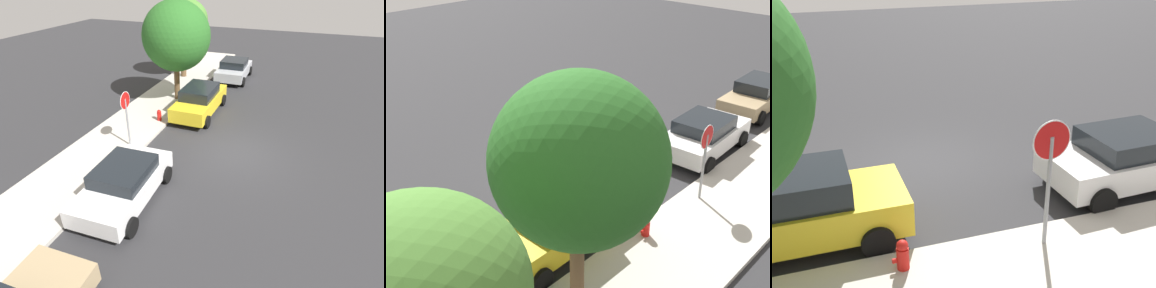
% 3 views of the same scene
% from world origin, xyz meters
% --- Properties ---
extents(ground_plane, '(60.00, 60.00, 0.00)m').
position_xyz_m(ground_plane, '(0.00, 0.00, 0.00)').
color(ground_plane, '#2D2D30').
extents(sidewalk_curb, '(32.00, 3.08, 0.14)m').
position_xyz_m(sidewalk_curb, '(0.00, 5.43, 0.07)').
color(sidewalk_curb, beige).
rests_on(sidewalk_curb, ground_plane).
extents(stop_sign, '(0.75, 0.08, 2.62)m').
position_xyz_m(stop_sign, '(-1.21, 4.50, 1.79)').
color(stop_sign, gray).
rests_on(stop_sign, ground_plane).
extents(parked_car_white, '(4.10, 2.21, 1.39)m').
position_xyz_m(parked_car_white, '(-4.27, 2.84, 0.73)').
color(parked_car_white, white).
rests_on(parked_car_white, ground_plane).
extents(parked_car_yellow, '(4.42, 2.02, 1.54)m').
position_xyz_m(parked_car_yellow, '(3.30, 2.83, 0.79)').
color(parked_car_yellow, yellow).
rests_on(parked_car_yellow, ground_plane).
extents(parked_car_silver, '(3.95, 2.15, 1.42)m').
position_xyz_m(parked_car_silver, '(9.62, 2.49, 0.73)').
color(parked_car_silver, silver).
rests_on(parked_car_silver, ground_plane).
extents(street_tree_near_corner, '(3.69, 3.69, 5.59)m').
position_xyz_m(street_tree_near_corner, '(4.42, 4.60, 3.73)').
color(street_tree_near_corner, brown).
rests_on(street_tree_near_corner, ground_plane).
extents(street_tree_mid_block, '(2.95, 2.95, 5.24)m').
position_xyz_m(street_tree_mid_block, '(8.67, 5.76, 3.90)').
color(street_tree_mid_block, brown).
rests_on(street_tree_mid_block, ground_plane).
extents(fire_hydrant, '(0.30, 0.22, 0.72)m').
position_xyz_m(fire_hydrant, '(1.49, 4.39, 0.36)').
color(fire_hydrant, red).
rests_on(fire_hydrant, ground_plane).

